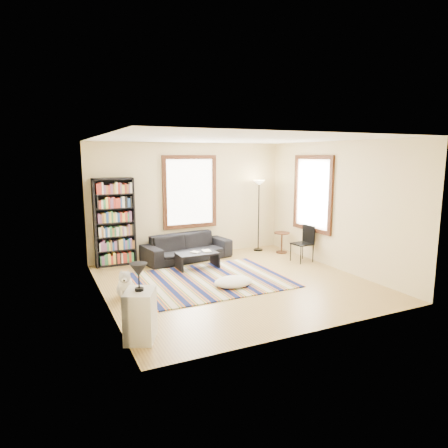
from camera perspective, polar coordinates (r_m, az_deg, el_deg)
name	(u,v)px	position (r m, az deg, el deg)	size (l,w,h in m)	color
floor	(235,285)	(8.05, 1.55, -8.65)	(5.00, 5.00, 0.10)	tan
ceiling	(235,136)	(7.64, 1.65, 12.45)	(5.00, 5.00, 0.10)	white
wall_back	(189,200)	(10.03, -5.05, 3.49)	(5.00, 0.10, 2.80)	beige
wall_front	(320,237)	(5.60, 13.56, -1.76)	(5.00, 0.10, 2.80)	beige
wall_left	(99,222)	(6.95, -17.49, 0.27)	(0.10, 5.00, 2.80)	beige
wall_right	(338,206)	(9.15, 15.99, 2.54)	(0.10, 5.00, 2.80)	beige
window_back	(190,192)	(9.94, -4.90, 4.59)	(1.20, 0.06, 1.60)	white
window_right	(313,194)	(9.69, 12.56, 4.26)	(0.06, 1.20, 1.60)	white
rug	(211,280)	(8.15, -1.85, -7.96)	(2.92, 2.34, 0.02)	#0D1645
sofa	(187,247)	(9.67, -5.29, -3.31)	(0.83, 2.13, 0.62)	black
bookshelf	(114,222)	(9.37, -15.39, 0.26)	(0.90, 0.30, 2.00)	black
coffee_table	(197,261)	(8.95, -3.83, -5.23)	(0.90, 0.50, 0.36)	black
book_a	(193,253)	(8.86, -4.45, -4.11)	(0.19, 0.14, 0.02)	beige
book_b	(203,251)	(9.00, -3.07, -3.89)	(0.18, 0.25, 0.02)	beige
floor_cushion	(233,282)	(7.75, 1.34, -8.24)	(0.76, 0.57, 0.19)	silver
floor_lamp	(259,216)	(10.50, 4.97, 1.18)	(0.30, 0.30, 1.86)	black
side_table	(282,243)	(10.42, 8.24, -2.64)	(0.40, 0.40, 0.54)	#482712
folding_chair	(302,244)	(9.61, 11.08, -2.80)	(0.42, 0.40, 0.86)	black
white_cabinet	(140,315)	(5.67, -11.87, -12.66)	(0.38, 0.50, 0.70)	silver
table_lamp	(139,277)	(5.49, -12.07, -7.43)	(0.24, 0.24, 0.38)	black
dog	(126,283)	(7.33, -13.85, -8.22)	(0.38, 0.53, 0.53)	silver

